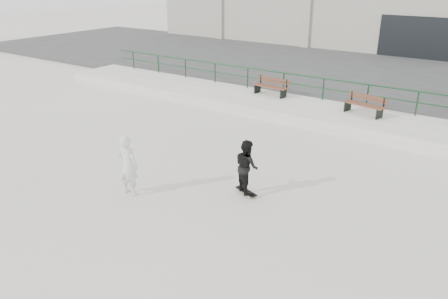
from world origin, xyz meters
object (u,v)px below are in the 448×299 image
Objects in this scene: skateboard at (246,192)px; seated_skater at (128,165)px; bench_right at (364,105)px; standing_skater at (247,166)px; bench_left at (271,87)px.

seated_skater reaches higher than skateboard.
skateboard is (-0.78, -7.79, -0.82)m from bench_right.
bench_right is at bearing 103.53° from skateboard.
skateboard is at bearing -151.66° from seated_skater.
seated_skater is (-2.75, -1.88, 0.02)m from standing_skater.
bench_left is 2.24× the size of skateboard.
bench_right is (4.58, -0.45, -0.01)m from bench_left.
bench_left is at bearing -173.63° from bench_right.
skateboard is 0.45× the size of seated_skater.
standing_skater is (0.00, 0.00, 0.80)m from skateboard.
bench_right is 1.01× the size of seated_skater.
bench_left is 1.01× the size of seated_skater.
seated_skater reaches higher than bench_left.
bench_right is at bearing -116.09° from seated_skater.
bench_left reaches higher than skateboard.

